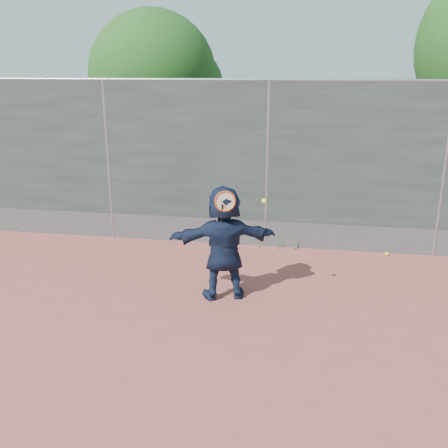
# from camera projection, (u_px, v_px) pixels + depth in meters

# --- Properties ---
(ground) EXTENTS (80.00, 80.00, 0.00)m
(ground) POSITION_uv_depth(u_px,v_px,m) (239.00, 342.00, 6.08)
(ground) COLOR #9E4C42
(ground) RESTS_ON ground
(player) EXTENTS (1.62, 0.92, 1.66)m
(player) POSITION_uv_depth(u_px,v_px,m) (224.00, 243.00, 7.06)
(player) COLOR #15213B
(player) RESTS_ON ground
(ball_ground) EXTENTS (0.07, 0.07, 0.07)m
(ball_ground) POSITION_uv_depth(u_px,v_px,m) (387.00, 254.00, 8.87)
(ball_ground) COLOR #EDFA37
(ball_ground) RESTS_ON ground
(fence) EXTENTS (20.00, 0.06, 3.03)m
(fence) POSITION_uv_depth(u_px,v_px,m) (267.00, 162.00, 8.90)
(fence) COLOR #38423D
(fence) RESTS_ON ground
(swing_action) EXTENTS (0.70, 0.15, 0.51)m
(swing_action) POSITION_uv_depth(u_px,v_px,m) (229.00, 203.00, 6.67)
(swing_action) COLOR #C33E12
(swing_action) RESTS_ON ground
(tree_left) EXTENTS (3.15, 3.00, 4.53)m
(tree_left) POSITION_uv_depth(u_px,v_px,m) (160.00, 79.00, 11.82)
(tree_left) COLOR #382314
(tree_left) RESTS_ON ground
(weed_clump) EXTENTS (0.68, 0.07, 0.30)m
(weed_clump) POSITION_uv_depth(u_px,v_px,m) (281.00, 242.00, 9.18)
(weed_clump) COLOR #387226
(weed_clump) RESTS_ON ground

